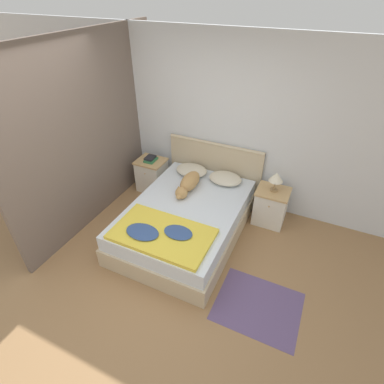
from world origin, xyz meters
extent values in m
plane|color=#997047|center=(0.00, 0.00, 0.00)|extent=(16.00, 16.00, 0.00)
cube|color=silver|center=(0.00, 2.13, 1.27)|extent=(9.00, 0.06, 2.55)
cube|color=#706056|center=(-1.32, 1.05, 1.27)|extent=(0.06, 3.10, 2.55)
cube|color=#C6B28E|center=(0.13, 1.00, 0.14)|extent=(1.47, 2.08, 0.27)
cube|color=silver|center=(0.13, 1.00, 0.38)|extent=(1.41, 2.02, 0.22)
cube|color=#C6B28E|center=(0.13, 2.06, 0.47)|extent=(1.55, 0.04, 0.94)
cylinder|color=#C6B28E|center=(0.13, 2.06, 0.94)|extent=(1.55, 0.06, 0.06)
cube|color=silver|center=(-0.89, 1.76, 0.27)|extent=(0.44, 0.38, 0.54)
cube|color=tan|center=(-0.89, 1.76, 0.55)|extent=(0.46, 0.41, 0.03)
sphere|color=tan|center=(-0.89, 1.56, 0.42)|extent=(0.02, 0.02, 0.02)
cube|color=silver|center=(1.16, 1.76, 0.27)|extent=(0.44, 0.38, 0.54)
cube|color=tan|center=(1.16, 1.76, 0.55)|extent=(0.46, 0.41, 0.03)
sphere|color=tan|center=(1.16, 1.56, 0.42)|extent=(0.02, 0.02, 0.02)
ellipsoid|color=beige|center=(-0.15, 1.79, 0.55)|extent=(0.50, 0.39, 0.12)
ellipsoid|color=beige|center=(0.42, 1.79, 0.55)|extent=(0.50, 0.39, 0.12)
cube|color=yellow|center=(0.13, 0.36, 0.51)|extent=(1.20, 0.70, 0.05)
ellipsoid|color=#334C7F|center=(-0.08, 0.25, 0.55)|extent=(0.42, 0.28, 0.04)
ellipsoid|color=#334C7F|center=(0.31, 0.43, 0.55)|extent=(0.36, 0.25, 0.04)
ellipsoid|color=tan|center=(0.00, 1.42, 0.60)|extent=(0.22, 0.48, 0.22)
sphere|color=tan|center=(0.00, 1.14, 0.57)|extent=(0.18, 0.18, 0.18)
ellipsoid|color=tan|center=(0.00, 1.07, 0.56)|extent=(0.08, 0.10, 0.07)
cone|color=tan|center=(-0.05, 1.15, 0.64)|extent=(0.06, 0.06, 0.06)
cone|color=tan|center=(0.05, 1.15, 0.64)|extent=(0.06, 0.06, 0.06)
ellipsoid|color=tan|center=(0.03, 1.62, 0.54)|extent=(0.14, 0.21, 0.08)
cube|color=#337547|center=(-0.88, 1.76, 0.58)|extent=(0.17, 0.23, 0.03)
cube|color=#232328|center=(-0.90, 1.77, 0.61)|extent=(0.15, 0.19, 0.03)
cylinder|color=#9E7A4C|center=(1.16, 1.77, 0.57)|extent=(0.11, 0.11, 0.02)
cylinder|color=#9E7A4C|center=(1.16, 1.77, 0.66)|extent=(0.02, 0.02, 0.15)
cone|color=beige|center=(1.16, 1.77, 0.79)|extent=(0.20, 0.20, 0.13)
cube|color=#604C75|center=(1.40, 0.25, 0.00)|extent=(0.93, 0.78, 0.00)
camera|label=1|loc=(1.58, -1.88, 3.02)|focal=28.00mm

